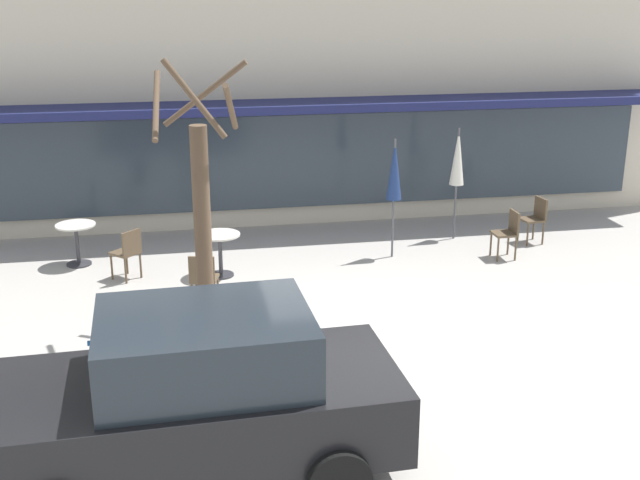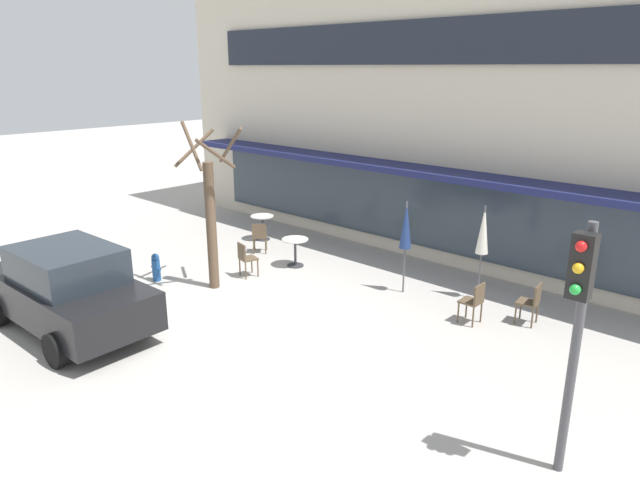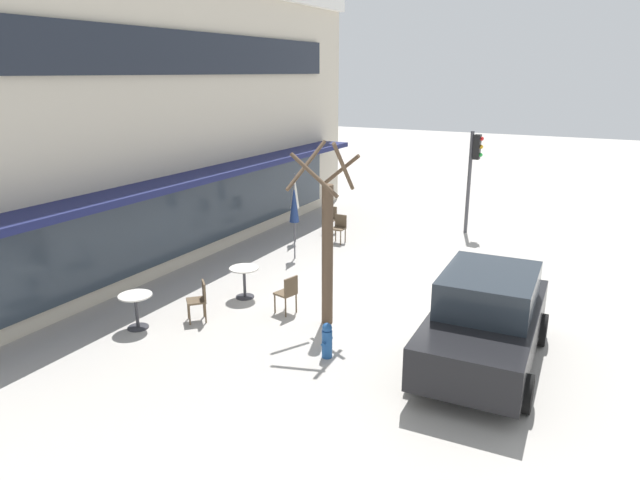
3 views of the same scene
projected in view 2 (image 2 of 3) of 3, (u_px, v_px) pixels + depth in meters
ground_plane at (242, 320)px, 12.00m from camera, size 80.00×80.00×0.00m
building_facade at (484, 105)px, 17.82m from camera, size 18.73×9.10×7.93m
cafe_table_near_wall at (262, 223)px, 17.45m from camera, size 0.70×0.70×0.76m
cafe_table_streetside at (295, 248)px, 15.11m from camera, size 0.70×0.70×0.76m
patio_umbrella_green_folded at (406, 226)px, 13.03m from camera, size 0.28×0.28×2.20m
patio_umbrella_cream_folded at (483, 231)px, 12.65m from camera, size 0.28×0.28×2.20m
cafe_chair_0 at (532, 301)px, 11.66m from camera, size 0.45×0.45×0.89m
cafe_chair_1 at (246, 257)px, 14.34m from camera, size 0.48×0.48×0.89m
cafe_chair_2 at (474, 300)px, 11.70m from camera, size 0.40×0.40×0.89m
cafe_chair_3 at (260, 235)px, 16.18m from camera, size 0.57×0.57×0.89m
parked_sedan at (67, 289)px, 11.34m from camera, size 4.26×2.13×1.76m
street_tree at (211, 215)px, 13.29m from camera, size 1.33×1.30×3.96m
traffic_light_pole at (578, 312)px, 6.82m from camera, size 0.26×0.44×3.40m
fire_hydrant at (156, 267)px, 14.12m from camera, size 0.36×0.20×0.71m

